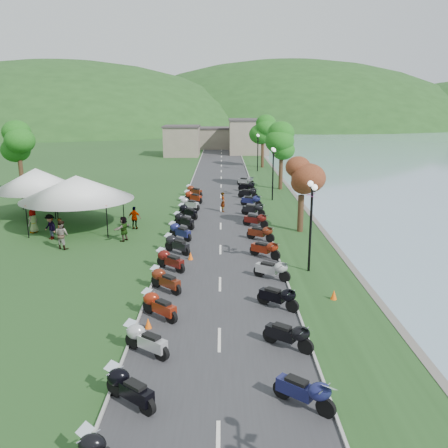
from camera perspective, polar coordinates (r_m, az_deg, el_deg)
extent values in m
cube|color=#343436|center=(48.12, -0.36, 3.36)|extent=(7.00, 120.00, 0.02)
cube|color=gray|center=(92.49, -1.56, 10.24)|extent=(18.00, 16.00, 5.00)
imported|color=slate|center=(34.52, -18.94, -1.91)|extent=(0.60, 0.69, 1.58)
imported|color=slate|center=(32.62, -18.81, -2.83)|extent=(1.05, 0.84, 1.90)
imported|color=slate|center=(35.15, -20.04, -1.72)|extent=(1.19, 1.10, 1.78)
cone|color=#F2590C|center=(20.58, -9.11, -11.71)|extent=(0.30, 0.30, 0.48)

